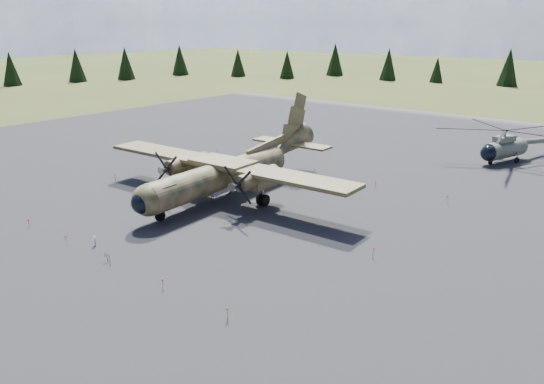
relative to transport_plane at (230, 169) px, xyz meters
The scene contains 8 objects.
ground 6.05m from the transport_plane, 58.84° to the right, with size 500.00×500.00×0.00m, color brown.
apron 6.75m from the transport_plane, 63.16° to the left, with size 120.00×120.00×0.04m, color #505155.
transport_plane is the anchor object (origin of this frame).
helicopter_near 37.13m from the transport_plane, 61.02° to the left, with size 21.34×21.61×4.32m.
info_placard_left 16.82m from the transport_plane, 87.85° to the right, with size 0.54×0.32×0.80m.
info_placard_right 18.33m from the transport_plane, 77.52° to the right, with size 0.45×0.30×0.65m.
barrier_fence 5.69m from the transport_plane, 63.67° to the right, with size 33.12×29.62×0.85m.
treeline 6.11m from the transport_plane, 85.85° to the right, with size 285.24×281.25×11.00m.
Camera 1 is at (33.88, -33.74, 17.20)m, focal length 35.00 mm.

